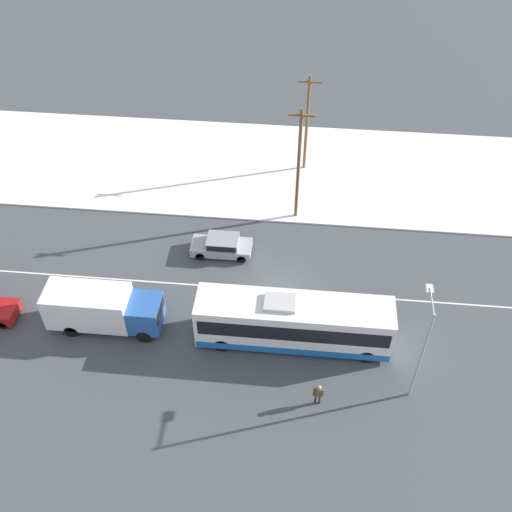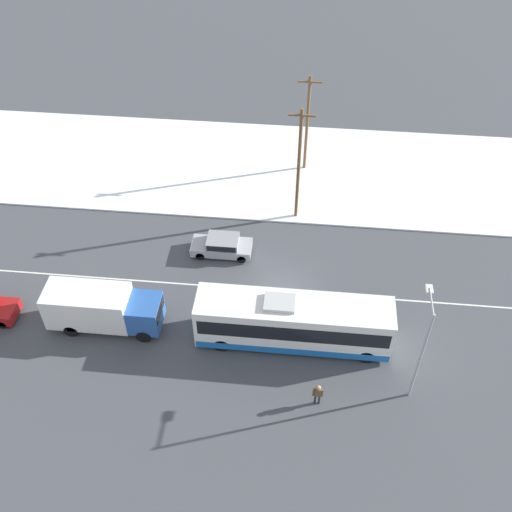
{
  "view_description": "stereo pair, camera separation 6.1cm",
  "coord_description": "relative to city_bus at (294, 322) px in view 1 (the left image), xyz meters",
  "views": [
    {
      "loc": [
        0.98,
        -26.8,
        29.32
      ],
      "look_at": [
        -1.81,
        1.73,
        1.4
      ],
      "focal_mm": 42.0,
      "sensor_mm": 36.0,
      "label": 1
    },
    {
      "loc": [
        1.04,
        -26.8,
        29.32
      ],
      "look_at": [
        -1.81,
        1.73,
        1.4
      ],
      "focal_mm": 42.0,
      "sensor_mm": 36.0,
      "label": 2
    }
  ],
  "objects": [
    {
      "name": "pedestrian_at_stop",
      "position": [
        1.61,
        -4.27,
        -0.69
      ],
      "size": [
        0.6,
        0.27,
        1.66
      ],
      "color": "#23232D",
      "rests_on": "ground_plane"
    },
    {
      "name": "streetlamp",
      "position": [
        6.8,
        -2.78,
        2.71
      ],
      "size": [
        0.36,
        2.23,
        7.03
      ],
      "color": "#9EA3A8",
      "rests_on": "ground_plane"
    },
    {
      "name": "snow_lot",
      "position": [
        -1.0,
        17.5,
        -1.65
      ],
      "size": [
        80.0,
        13.18,
        0.12
      ],
      "color": "white",
      "rests_on": "ground_plane"
    },
    {
      "name": "ground_plane",
      "position": [
        -1.0,
        4.0,
        -1.71
      ],
      "size": [
        120.0,
        120.0,
        0.0
      ],
      "primitive_type": "plane",
      "color": "#424449"
    },
    {
      "name": "utility_pole_snowlot",
      "position": [
        -0.03,
        17.9,
        2.62
      ],
      "size": [
        1.8,
        0.24,
        8.3
      ],
      "color": "brown",
      "rests_on": "ground_plane"
    },
    {
      "name": "utility_pole_roadside",
      "position": [
        -0.4,
        11.71,
        3.06
      ],
      "size": [
        1.8,
        0.24,
        9.17
      ],
      "color": "brown",
      "rests_on": "ground_plane"
    },
    {
      "name": "box_truck",
      "position": [
        -11.74,
        0.07,
        -0.09
      ],
      "size": [
        7.01,
        2.3,
        2.91
      ],
      "color": "silver",
      "rests_on": "ground_plane"
    },
    {
      "name": "lane_marking_center",
      "position": [
        -1.0,
        4.0,
        -1.71
      ],
      "size": [
        60.0,
        0.12,
        0.0
      ],
      "color": "silver",
      "rests_on": "ground_plane"
    },
    {
      "name": "sedan_car",
      "position": [
        -5.34,
        7.25,
        -0.95
      ],
      "size": [
        4.19,
        1.8,
        1.38
      ],
      "rotation": [
        0.0,
        0.0,
        3.14
      ],
      "color": "#9E9EA3",
      "rests_on": "ground_plane"
    },
    {
      "name": "city_bus",
      "position": [
        0.0,
        0.0,
        0.0
      ],
      "size": [
        11.6,
        2.57,
        3.51
      ],
      "color": "white",
      "rests_on": "ground_plane"
    }
  ]
}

